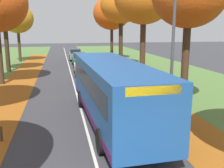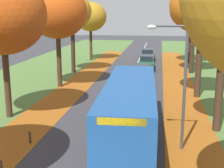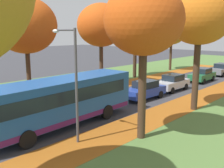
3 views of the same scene
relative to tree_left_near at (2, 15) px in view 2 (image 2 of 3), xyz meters
name	(u,v)px [view 2 (image 2 of 3)]	position (x,y,z in m)	size (l,w,h in m)	color
grass_verge_left	(32,82)	(-2.68, 9.88, -6.33)	(12.00, 90.00, 0.01)	#517538
leaf_litter_left	(58,101)	(1.92, 3.88, -6.32)	(2.80, 60.00, 0.00)	#9E5619
leaf_litter_right	(184,106)	(11.12, 3.88, -6.32)	(2.80, 60.00, 0.00)	#9E5619
road_centre_line	(128,85)	(6.52, 9.88, -6.33)	(0.12, 80.00, 0.01)	silver
tree_left_near	(2,15)	(0.00, 0.00, 0.00)	(5.31, 5.31, 8.74)	#422D1E
tree_left_mid	(57,12)	(0.62, 8.38, 0.16)	(5.08, 5.08, 8.81)	#422D1E
tree_left_far	(72,12)	(-0.01, 15.14, 0.16)	(4.17, 4.17, 8.43)	#382619
tree_left_distant	(90,17)	(0.00, 24.08, -0.50)	(4.32, 4.32, 7.81)	#422D1E
tree_right_mid	(203,5)	(12.32, 6.68, 0.66)	(4.82, 4.82, 9.21)	#422D1E
tree_right_far	(195,4)	(12.76, 16.58, 0.92)	(4.86, 4.86, 9.49)	#382619
tree_right_distant	(191,10)	(13.05, 23.58, 0.38)	(5.33, 5.33, 9.14)	#382619
bollard_third	(1,167)	(3.01, -6.77, -6.05)	(0.12, 0.12, 0.57)	#4C3823
bollard_fourth	(30,137)	(2.95, -3.70, -6.02)	(0.12, 0.12, 0.62)	#4C3823
streetlamp_right	(178,74)	(10.19, -3.28, -2.59)	(1.89, 0.28, 6.00)	#47474C
bus	(130,108)	(7.89, -2.34, -4.63)	(2.95, 10.49, 2.98)	#1E5199
car_blue_lead	(138,85)	(7.66, 6.71, -5.52)	(1.94, 4.28, 1.62)	#233D9E
car_silver_following	(142,73)	(7.71, 11.43, -5.52)	(1.85, 4.23, 1.62)	#B7BABF
car_green_third_in_line	(146,62)	(7.87, 18.04, -5.52)	(1.82, 4.22, 1.62)	#1E6038
car_grey_fourth_in_line	(148,55)	(7.74, 24.32, -5.52)	(1.86, 4.24, 1.62)	slate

